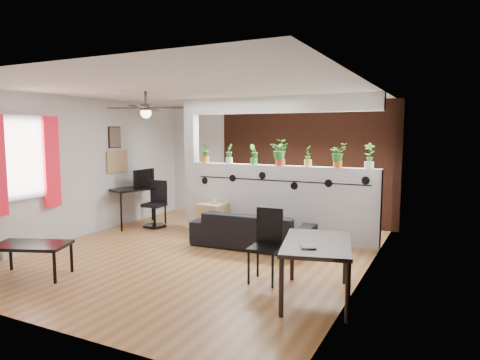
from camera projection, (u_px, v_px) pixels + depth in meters
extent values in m
cube|color=#8F5D2F|center=(200.00, 255.00, 6.98)|extent=(6.30, 7.10, 0.10)
cube|color=#B7B7BA|center=(271.00, 162.00, 9.52)|extent=(6.30, 0.04, 2.90)
cube|color=#B7B7BA|center=(34.00, 200.00, 4.14)|extent=(6.30, 0.04, 2.90)
cube|color=#B7B7BA|center=(80.00, 167.00, 7.99)|extent=(0.04, 7.10, 2.90)
cube|color=#B7B7BA|center=(367.00, 182.00, 5.67)|extent=(0.04, 7.10, 2.90)
cube|color=white|center=(198.00, 87.00, 6.68)|extent=(6.30, 7.10, 0.10)
cube|color=#BCBCC1|center=(280.00, 202.00, 7.88)|extent=(3.60, 0.18, 1.35)
cube|color=silver|center=(281.00, 104.00, 7.68)|extent=(3.60, 0.18, 0.30)
cube|color=#BCBCC1|center=(192.00, 165.00, 8.66)|extent=(0.22, 0.20, 2.60)
cube|color=#AC5132|center=(305.00, 163.00, 9.12)|extent=(3.90, 0.05, 2.60)
cube|color=black|center=(278.00, 181.00, 7.75)|extent=(3.31, 0.01, 0.02)
cylinder|color=black|center=(205.00, 181.00, 8.45)|extent=(0.14, 0.01, 0.14)
cylinder|color=black|center=(233.00, 178.00, 8.16)|extent=(0.14, 0.01, 0.14)
cylinder|color=black|center=(262.00, 175.00, 7.88)|extent=(0.14, 0.01, 0.14)
cylinder|color=black|center=(294.00, 186.00, 7.62)|extent=(0.14, 0.01, 0.14)
cylinder|color=black|center=(329.00, 183.00, 7.34)|extent=(0.14, 0.01, 0.14)
cylinder|color=black|center=(366.00, 181.00, 7.06)|extent=(0.14, 0.01, 0.14)
cube|color=white|center=(23.00, 157.00, 6.88)|extent=(0.02, 0.95, 1.25)
cube|color=silver|center=(23.00, 157.00, 6.87)|extent=(0.04, 1.05, 1.35)
cube|color=red|center=(52.00, 162.00, 7.31)|extent=(0.06, 0.30, 1.55)
cube|color=beige|center=(30.00, 246.00, 7.02)|extent=(0.08, 1.00, 0.18)
cube|color=#A3774E|center=(117.00, 162.00, 8.81)|extent=(0.03, 0.60, 0.45)
cube|color=#8C7259|center=(115.00, 137.00, 8.71)|extent=(0.03, 0.30, 0.40)
cube|color=black|center=(115.00, 137.00, 8.71)|extent=(0.02, 0.34, 0.44)
cylinder|color=black|center=(146.00, 98.00, 6.78)|extent=(0.04, 0.04, 0.20)
cylinder|color=black|center=(146.00, 107.00, 6.80)|extent=(0.18, 0.18, 0.10)
sphere|color=white|center=(146.00, 113.00, 6.81)|extent=(0.17, 0.17, 0.17)
cube|color=black|center=(167.00, 108.00, 6.76)|extent=(0.55, 0.29, 0.01)
cube|color=black|center=(153.00, 109.00, 7.14)|extent=(0.29, 0.55, 0.01)
cube|color=black|center=(125.00, 108.00, 6.84)|extent=(0.55, 0.29, 0.01)
cube|color=black|center=(138.00, 107.00, 6.47)|extent=(0.29, 0.55, 0.01)
cylinder|color=orange|center=(206.00, 160.00, 8.50)|extent=(0.14, 0.14, 0.12)
imported|color=#1B611D|center=(206.00, 150.00, 8.48)|extent=(0.25, 0.26, 0.30)
cylinder|color=silver|center=(229.00, 160.00, 8.27)|extent=(0.13, 0.13, 0.12)
imported|color=#1B611D|center=(229.00, 151.00, 8.24)|extent=(0.19, 0.22, 0.28)
cylinder|color=#338E3D|center=(254.00, 161.00, 8.03)|extent=(0.13, 0.13, 0.12)
imported|color=#1B611D|center=(254.00, 152.00, 8.01)|extent=(0.24, 0.23, 0.28)
cylinder|color=#B73C1D|center=(280.00, 162.00, 7.80)|extent=(0.18, 0.18, 0.12)
imported|color=#1B611D|center=(280.00, 149.00, 7.77)|extent=(0.25, 0.20, 0.38)
cylinder|color=#E6DA51|center=(308.00, 163.00, 7.57)|extent=(0.13, 0.13, 0.12)
imported|color=#1B611D|center=(308.00, 153.00, 7.55)|extent=(0.18, 0.21, 0.29)
cylinder|color=#D65A19|center=(337.00, 164.00, 7.33)|extent=(0.15, 0.15, 0.12)
imported|color=#1B611D|center=(338.00, 152.00, 7.31)|extent=(0.26, 0.28, 0.33)
cylinder|color=silver|center=(369.00, 165.00, 7.10)|extent=(0.15, 0.15, 0.12)
imported|color=#1B611D|center=(369.00, 153.00, 7.08)|extent=(0.23, 0.19, 0.33)
imported|color=black|center=(253.00, 230.00, 7.31)|extent=(1.99, 0.86, 0.57)
cube|color=tan|center=(212.00, 219.00, 8.17)|extent=(0.53, 0.48, 0.60)
imported|color=gray|center=(215.00, 201.00, 8.11)|extent=(0.16, 0.16, 0.10)
cube|color=black|center=(137.00, 188.00, 8.92)|extent=(0.92, 1.24, 0.04)
cylinder|color=black|center=(109.00, 209.00, 8.78)|extent=(0.04, 0.04, 0.76)
cylinder|color=black|center=(121.00, 212.00, 8.42)|extent=(0.04, 0.04, 0.76)
cylinder|color=black|center=(152.00, 203.00, 9.50)|extent=(0.04, 0.04, 0.76)
cylinder|color=black|center=(165.00, 206.00, 9.14)|extent=(0.04, 0.04, 0.76)
imported|color=black|center=(142.00, 182.00, 9.04)|extent=(0.36, 0.06, 0.21)
cylinder|color=black|center=(155.00, 226.00, 8.81)|extent=(0.49, 0.49, 0.04)
cylinder|color=black|center=(154.00, 216.00, 8.78)|extent=(0.06, 0.06, 0.41)
cube|color=black|center=(154.00, 205.00, 8.76)|extent=(0.43, 0.43, 0.07)
cube|color=black|center=(159.00, 191.00, 8.89)|extent=(0.38, 0.09, 0.45)
cube|color=black|center=(317.00, 244.00, 4.97)|extent=(1.04, 1.40, 0.04)
cylinder|color=black|center=(281.00, 288.00, 4.52)|extent=(0.05, 0.05, 0.64)
cylinder|color=black|center=(348.00, 293.00, 4.37)|extent=(0.05, 0.05, 0.64)
cylinder|color=black|center=(292.00, 256.00, 5.66)|extent=(0.05, 0.05, 0.64)
cylinder|color=black|center=(345.00, 259.00, 5.51)|extent=(0.05, 0.05, 0.64)
imported|color=gray|center=(301.00, 246.00, 4.75)|extent=(0.24, 0.27, 0.02)
cube|color=black|center=(265.00, 248.00, 5.55)|extent=(0.41, 0.41, 0.03)
cube|color=black|center=(270.00, 226.00, 5.68)|extent=(0.37, 0.05, 0.49)
cube|color=black|center=(249.00, 267.00, 5.49)|extent=(0.03, 0.03, 0.46)
cube|color=black|center=(273.00, 270.00, 5.37)|extent=(0.03, 0.03, 0.46)
cube|color=black|center=(258.00, 243.00, 5.76)|extent=(0.03, 0.03, 0.94)
cube|color=black|center=(281.00, 245.00, 5.64)|extent=(0.03, 0.03, 0.94)
cube|color=black|center=(31.00, 245.00, 5.78)|extent=(1.11, 0.86, 0.04)
cylinder|color=black|center=(55.00, 268.00, 5.53)|extent=(0.04, 0.04, 0.41)
cylinder|color=black|center=(11.00, 256.00, 6.07)|extent=(0.04, 0.04, 0.41)
cylinder|color=black|center=(72.00, 257.00, 5.99)|extent=(0.04, 0.04, 0.41)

